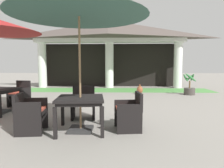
% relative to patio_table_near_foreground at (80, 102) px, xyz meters
% --- Properties ---
extents(ground_plane, '(60.00, 60.00, 0.00)m').
position_rel_patio_table_near_foreground_xyz_m(ground_plane, '(0.23, 0.47, -0.64)').
color(ground_plane, gray).
extents(background_pavilion, '(9.64, 2.89, 4.11)m').
position_rel_patio_table_near_foreground_xyz_m(background_pavilion, '(0.23, 8.52, 2.55)').
color(background_pavilion, white).
rests_on(background_pavilion, ground).
extents(lawn_strip, '(11.44, 1.93, 0.01)m').
position_rel_patio_table_near_foreground_xyz_m(lawn_strip, '(0.23, 7.11, -0.64)').
color(lawn_strip, '#519347').
rests_on(lawn_strip, ground).
extents(patio_table_near_foreground, '(1.08, 1.08, 0.74)m').
position_rel_patio_table_near_foreground_xyz_m(patio_table_near_foreground, '(0.00, 0.00, 0.00)').
color(patio_table_near_foreground, black).
rests_on(patio_table_near_foreground, ground).
extents(patio_umbrella_near_foreground, '(2.87, 2.87, 2.93)m').
position_rel_patio_table_near_foreground_xyz_m(patio_umbrella_near_foreground, '(0.00, -0.00, 1.99)').
color(patio_umbrella_near_foreground, '#2D2D2D').
rests_on(patio_umbrella_near_foreground, ground).
extents(patio_chair_near_foreground_north, '(0.67, 0.60, 0.85)m').
position_rel_patio_table_near_foreground_xyz_m(patio_chair_near_foreground_north, '(-0.12, 1.05, -0.24)').
color(patio_chair_near_foreground_north, black).
rests_on(patio_chair_near_foreground_north, ground).
extents(patio_chair_near_foreground_west, '(0.61, 0.66, 0.83)m').
position_rel_patio_table_near_foreground_xyz_m(patio_chair_near_foreground_west, '(-1.05, -0.12, -0.22)').
color(patio_chair_near_foreground_west, black).
rests_on(patio_chair_near_foreground_west, ground).
extents(patio_chair_near_foreground_east, '(0.60, 0.66, 0.83)m').
position_rel_patio_table_near_foreground_xyz_m(patio_chair_near_foreground_east, '(1.05, 0.12, -0.24)').
color(patio_chair_near_foreground_east, black).
rests_on(patio_chair_near_foreground_east, ground).
extents(patio_chair_mid_left_north, '(0.63, 0.66, 0.87)m').
position_rel_patio_table_near_foreground_xyz_m(patio_chair_mid_left_north, '(-2.59, 2.58, -0.24)').
color(patio_chair_mid_left_north, black).
rests_on(patio_chair_mid_left_north, ground).
extents(potted_palm_right_edge, '(0.57, 0.59, 1.05)m').
position_rel_patio_table_near_foreground_xyz_m(potted_palm_right_edge, '(4.18, 5.45, -0.36)').
color(potted_palm_right_edge, '#47423D').
rests_on(potted_palm_right_edge, ground).
extents(terracotta_urn, '(0.30, 0.30, 0.46)m').
position_rel_patio_table_near_foreground_xyz_m(terracotta_urn, '(1.85, 5.71, -0.45)').
color(terracotta_urn, brown).
rests_on(terracotta_urn, ground).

